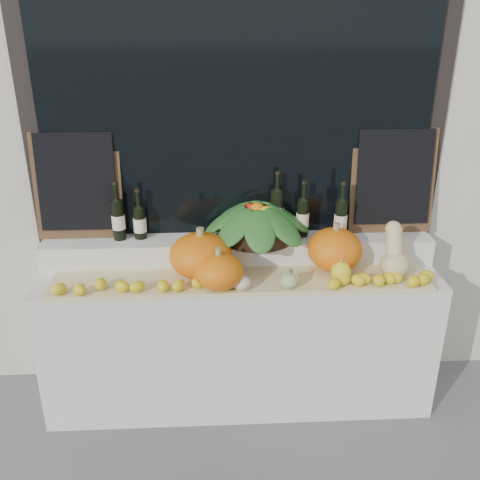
% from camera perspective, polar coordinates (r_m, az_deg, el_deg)
% --- Properties ---
extents(storefront_facade, '(7.00, 0.94, 4.50)m').
position_cam_1_polar(storefront_facade, '(3.48, -0.73, 22.81)').
color(storefront_facade, beige).
rests_on(storefront_facade, ground).
extents(display_sill, '(2.30, 0.55, 0.88)m').
position_cam_1_polar(display_sill, '(3.33, -0.07, -10.27)').
color(display_sill, silver).
rests_on(display_sill, ground).
extents(rear_tier, '(2.30, 0.25, 0.16)m').
position_cam_1_polar(rear_tier, '(3.20, -0.21, -1.01)').
color(rear_tier, silver).
rests_on(rear_tier, display_sill).
extents(straw_bedding, '(2.10, 0.32, 0.02)m').
position_cam_1_polar(straw_bedding, '(2.99, 0.05, -4.39)').
color(straw_bedding, tan).
rests_on(straw_bedding, display_sill).
extents(pumpkin_left, '(0.40, 0.40, 0.25)m').
position_cam_1_polar(pumpkin_left, '(2.98, -4.19, -1.64)').
color(pumpkin_left, orange).
rests_on(pumpkin_left, straw_bedding).
extents(pumpkin_right, '(0.33, 0.33, 0.24)m').
position_cam_1_polar(pumpkin_right, '(3.09, 10.07, -0.99)').
color(pumpkin_right, orange).
rests_on(pumpkin_right, straw_bedding).
extents(pumpkin_center, '(0.32, 0.32, 0.20)m').
position_cam_1_polar(pumpkin_center, '(2.85, -2.27, -3.36)').
color(pumpkin_center, orange).
rests_on(pumpkin_center, straw_bedding).
extents(butternut_squash, '(0.16, 0.22, 0.30)m').
position_cam_1_polar(butternut_squash, '(3.10, 16.15, -1.60)').
color(butternut_squash, '#DBB981').
rests_on(butternut_squash, straw_bedding).
extents(decorative_gourds, '(0.82, 0.18, 0.14)m').
position_cam_1_polar(decorative_gourds, '(2.88, 3.03, -4.13)').
color(decorative_gourds, '#357122').
rests_on(decorative_gourds, straw_bedding).
extents(lemon_heap, '(2.20, 0.16, 0.06)m').
position_cam_1_polar(lemon_heap, '(2.87, 0.16, -4.64)').
color(lemon_heap, yellow).
rests_on(lemon_heap, straw_bedding).
extents(produce_bowl, '(0.66, 0.66, 0.23)m').
position_cam_1_polar(produce_bowl, '(3.12, 1.84, 2.03)').
color(produce_bowl, black).
rests_on(produce_bowl, rear_tier).
extents(wine_bottle_far_left, '(0.08, 0.08, 0.35)m').
position_cam_1_polar(wine_bottle_far_left, '(3.18, -12.86, 2.17)').
color(wine_bottle_far_left, black).
rests_on(wine_bottle_far_left, rear_tier).
extents(wine_bottle_near_left, '(0.08, 0.08, 0.30)m').
position_cam_1_polar(wine_bottle_near_left, '(3.18, -10.64, 1.88)').
color(wine_bottle_near_left, black).
rests_on(wine_bottle_near_left, rear_tier).
extents(wine_bottle_tall, '(0.08, 0.08, 0.39)m').
position_cam_1_polar(wine_bottle_tall, '(3.17, 3.93, 3.00)').
color(wine_bottle_tall, black).
rests_on(wine_bottle_tall, rear_tier).
extents(wine_bottle_near_right, '(0.08, 0.08, 0.34)m').
position_cam_1_polar(wine_bottle_near_right, '(3.18, 6.70, 2.46)').
color(wine_bottle_near_right, black).
rests_on(wine_bottle_near_right, rear_tier).
extents(wine_bottle_far_right, '(0.08, 0.08, 0.35)m').
position_cam_1_polar(wine_bottle_far_right, '(3.17, 10.69, 2.23)').
color(wine_bottle_far_right, black).
rests_on(wine_bottle_far_right, rear_tier).
extents(chalkboard_left, '(0.50, 0.10, 0.62)m').
position_cam_1_polar(chalkboard_left, '(3.21, -16.98, 5.70)').
color(chalkboard_left, '#4C331E').
rests_on(chalkboard_left, rear_tier).
extents(chalkboard_right, '(0.50, 0.10, 0.62)m').
position_cam_1_polar(chalkboard_right, '(3.29, 16.05, 6.22)').
color(chalkboard_right, '#4C331E').
rests_on(chalkboard_right, rear_tier).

